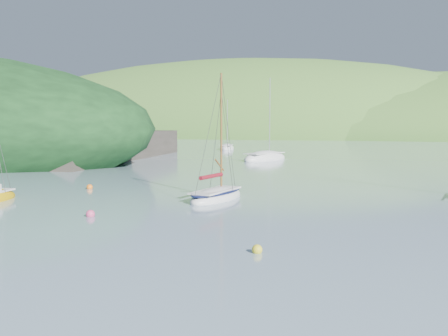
% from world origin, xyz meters
% --- Properties ---
extents(ground, '(700.00, 700.00, 0.00)m').
position_xyz_m(ground, '(0.00, 0.00, 0.00)').
color(ground, gray).
rests_on(ground, ground).
extents(shoreline_hills, '(690.00, 135.00, 56.00)m').
position_xyz_m(shoreline_hills, '(-9.66, 172.42, 0.00)').
color(shoreline_hills, '#3B6024').
rests_on(shoreline_hills, ground).
extents(daysailer_white, '(2.50, 5.51, 8.21)m').
position_xyz_m(daysailer_white, '(-1.96, 7.89, 0.20)').
color(daysailer_white, white).
rests_on(daysailer_white, ground).
extents(distant_sloop_a, '(5.13, 8.33, 11.22)m').
position_xyz_m(distant_sloop_a, '(-8.60, 40.07, 0.19)').
color(distant_sloop_a, white).
rests_on(distant_sloop_a, ground).
extents(distant_sloop_c, '(4.11, 7.14, 9.63)m').
position_xyz_m(distant_sloop_c, '(-22.45, 62.54, 0.17)').
color(distant_sloop_c, white).
rests_on(distant_sloop_c, ground).
extents(mooring_buoys, '(24.25, 12.74, 0.44)m').
position_xyz_m(mooring_buoys, '(-1.43, 4.00, 0.12)').
color(mooring_buoys, gold).
rests_on(mooring_buoys, ground).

